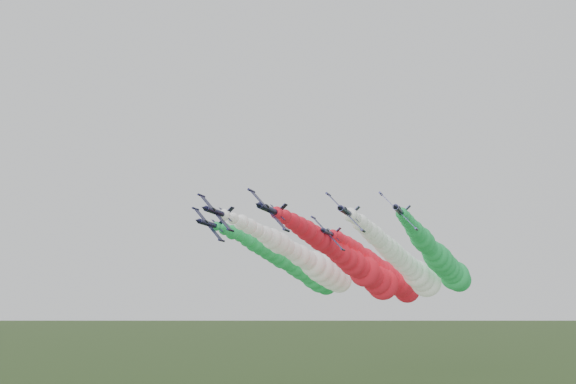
{
  "coord_description": "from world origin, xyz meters",
  "views": [
    {
      "loc": [
        40.19,
        -95.0,
        25.3
      ],
      "look_at": [
        5.13,
        4.74,
        46.84
      ],
      "focal_mm": 35.0,
      "sensor_mm": 36.0,
      "label": 1
    }
  ],
  "objects_px": {
    "jet_inner_left": "(315,265)",
    "jet_outer_left": "(300,268)",
    "jet_lead": "(360,268)",
    "jet_outer_right": "(443,263)",
    "jet_inner_right": "(409,267)",
    "jet_trail": "(389,276)"
  },
  "relations": [
    {
      "from": "jet_inner_right",
      "to": "jet_outer_right",
      "type": "relative_size",
      "value": 1.01
    },
    {
      "from": "jet_lead",
      "to": "jet_trail",
      "type": "height_order",
      "value": "jet_lead"
    },
    {
      "from": "jet_inner_right",
      "to": "jet_trail",
      "type": "xyz_separation_m",
      "value": [
        -7.41,
        14.06,
        -1.57
      ]
    },
    {
      "from": "jet_inner_left",
      "to": "jet_outer_right",
      "type": "bearing_deg",
      "value": 14.31
    },
    {
      "from": "jet_outer_right",
      "to": "jet_outer_left",
      "type": "bearing_deg",
      "value": -179.44
    },
    {
      "from": "jet_inner_left",
      "to": "jet_trail",
      "type": "bearing_deg",
      "value": 46.53
    },
    {
      "from": "jet_inner_right",
      "to": "jet_trail",
      "type": "distance_m",
      "value": 15.97
    },
    {
      "from": "jet_lead",
      "to": "jet_outer_right",
      "type": "relative_size",
      "value": 1.01
    },
    {
      "from": "jet_inner_right",
      "to": "jet_outer_right",
      "type": "distance_m",
      "value": 9.46
    },
    {
      "from": "jet_lead",
      "to": "jet_inner_right",
      "type": "height_order",
      "value": "jet_inner_right"
    },
    {
      "from": "jet_lead",
      "to": "jet_inner_right",
      "type": "bearing_deg",
      "value": 50.87
    },
    {
      "from": "jet_inner_left",
      "to": "jet_trail",
      "type": "xyz_separation_m",
      "value": [
        16.72,
        17.64,
        -2.39
      ]
    },
    {
      "from": "jet_lead",
      "to": "jet_inner_left",
      "type": "distance_m",
      "value": 16.66
    },
    {
      "from": "jet_inner_left",
      "to": "jet_inner_right",
      "type": "xyz_separation_m",
      "value": [
        24.13,
        3.58,
        -0.82
      ]
    },
    {
      "from": "jet_inner_left",
      "to": "jet_outer_right",
      "type": "height_order",
      "value": "jet_outer_right"
    },
    {
      "from": "jet_outer_left",
      "to": "jet_trail",
      "type": "distance_m",
      "value": 25.58
    },
    {
      "from": "jet_lead",
      "to": "jet_trail",
      "type": "xyz_separation_m",
      "value": [
        2.75,
        26.56,
        -0.73
      ]
    },
    {
      "from": "jet_lead",
      "to": "jet_outer_right",
      "type": "distance_m",
      "value": 25.18
    },
    {
      "from": "jet_inner_left",
      "to": "jet_outer_right",
      "type": "xyz_separation_m",
      "value": [
        32.3,
        8.24,
        0.3
      ]
    },
    {
      "from": "jet_outer_right",
      "to": "jet_lead",
      "type": "bearing_deg",
      "value": -136.9
    },
    {
      "from": "jet_lead",
      "to": "jet_outer_left",
      "type": "xyz_separation_m",
      "value": [
        -20.78,
        16.77,
        1.44
      ]
    },
    {
      "from": "jet_inner_left",
      "to": "jet_outer_left",
      "type": "relative_size",
      "value": 1.0
    }
  ]
}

